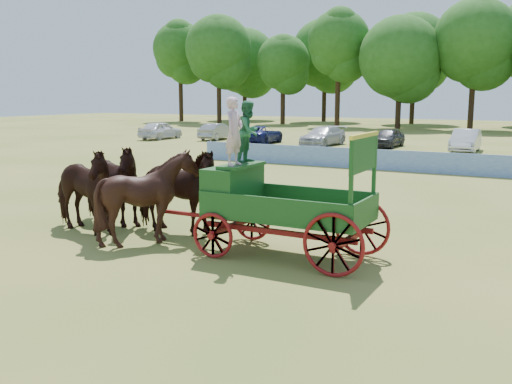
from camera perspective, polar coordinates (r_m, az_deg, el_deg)
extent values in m
plane|color=#9D8947|center=(12.06, 4.05, -8.76)|extent=(160.00, 160.00, 0.00)
imported|color=black|center=(16.50, -17.18, 0.20)|extent=(3.03, 1.73, 2.42)
imported|color=black|center=(17.28, -14.58, 0.74)|extent=(3.03, 1.74, 2.42)
imported|color=black|center=(14.90, -10.68, -0.51)|extent=(2.56, 2.38, 2.42)
imported|color=black|center=(15.75, -8.17, 0.10)|extent=(2.92, 1.45, 2.42)
cube|color=maroon|center=(14.22, -2.28, -3.35)|extent=(0.12, 2.00, 0.12)
cube|color=maroon|center=(12.99, 9.21, -4.73)|extent=(0.12, 2.00, 0.12)
cube|color=maroon|center=(13.03, 2.17, -4.03)|extent=(3.80, 0.10, 0.12)
cube|color=maroon|center=(14.00, 4.17, -3.08)|extent=(3.80, 0.10, 0.12)
cube|color=maroon|center=(14.66, -5.32, -2.39)|extent=(2.80, 0.09, 0.09)
cube|color=#1A501D|center=(13.45, 3.22, -2.38)|extent=(3.80, 1.80, 0.10)
cube|color=#1A501D|center=(12.62, 1.52, -1.79)|extent=(3.80, 0.06, 0.55)
cube|color=#1A501D|center=(14.18, 4.74, -0.53)|extent=(3.80, 0.06, 0.55)
cube|color=#1A501D|center=(12.72, 10.91, -1.86)|extent=(0.06, 1.80, 0.55)
cube|color=#1A501D|center=(14.04, -2.31, 0.43)|extent=(0.85, 1.70, 1.05)
cube|color=#1A501D|center=(13.83, -1.43, 2.68)|extent=(0.55, 1.50, 0.08)
cube|color=#1A501D|center=(14.27, -3.62, -0.24)|extent=(0.10, 1.60, 0.65)
cube|color=#1A501D|center=(14.23, -2.99, -1.49)|extent=(0.55, 1.60, 0.06)
cube|color=#1A501D|center=(11.88, 9.48, 0.55)|extent=(0.08, 0.08, 1.80)
cube|color=#1A501D|center=(13.39, 11.71, 1.51)|extent=(0.08, 0.08, 1.80)
cube|color=#1A501D|center=(12.56, 10.75, 3.77)|extent=(0.07, 1.75, 0.75)
cube|color=yellow|center=(12.52, 10.81, 5.59)|extent=(0.08, 1.80, 0.09)
cube|color=yellow|center=(12.57, 10.57, 3.78)|extent=(0.02, 1.30, 0.12)
torus|color=maroon|center=(13.45, -4.35, -4.36)|extent=(1.09, 0.09, 1.09)
torus|color=maroon|center=(15.04, -0.43, -2.81)|extent=(1.09, 0.09, 1.09)
torus|color=maroon|center=(12.10, 7.73, -5.29)|extent=(1.39, 0.09, 1.39)
torus|color=maroon|center=(13.85, 10.53, -3.45)|extent=(1.39, 0.09, 1.39)
imported|color=beige|center=(13.45, -2.19, 6.08)|extent=(0.38, 0.58, 1.60)
imported|color=#27693D|center=(14.06, -0.73, 6.06)|extent=(0.57, 0.73, 1.51)
cube|color=#1F4CA8|center=(29.18, 17.01, 2.84)|extent=(26.00, 0.08, 1.05)
imported|color=silver|center=(50.04, -9.53, 6.12)|extent=(1.81, 4.49, 1.53)
imported|color=gray|center=(48.84, -3.93, 6.05)|extent=(1.68, 4.25, 1.38)
imported|color=navy|center=(44.86, 0.49, 5.76)|extent=(2.78, 5.19, 1.38)
imported|color=silver|center=(43.46, 6.72, 5.58)|extent=(2.46, 5.07, 1.42)
imported|color=#333338|center=(42.91, 13.06, 5.32)|extent=(1.79, 4.10, 1.38)
imported|color=silver|center=(40.78, 20.22, 4.85)|extent=(1.75, 4.66, 1.52)
cylinder|color=#382314|center=(83.18, -7.51, 8.94)|extent=(0.60, 0.60, 5.52)
sphere|color=#204F15|center=(83.42, -7.62, 14.03)|extent=(7.55, 7.55, 7.55)
cylinder|color=#382314|center=(77.00, -3.71, 8.86)|extent=(0.60, 0.60, 5.29)
sphere|color=#204F15|center=(77.22, -3.77, 14.13)|extent=(8.74, 8.74, 8.74)
cylinder|color=#382314|center=(74.94, 2.69, 8.48)|extent=(0.60, 0.60, 4.33)
sphere|color=#204F15|center=(75.03, 2.73, 12.92)|extent=(6.81, 6.81, 6.81)
cylinder|color=#382314|center=(69.58, 8.14, 8.74)|extent=(0.60, 0.60, 5.41)
sphere|color=#204F15|center=(69.84, 8.29, 14.70)|extent=(7.32, 7.32, 7.32)
cylinder|color=#382314|center=(66.40, 14.03, 8.01)|extent=(0.60, 0.60, 4.27)
sphere|color=#204F15|center=(66.50, 14.24, 12.95)|extent=(9.10, 9.10, 9.10)
cylinder|color=#382314|center=(66.45, 20.72, 8.06)|extent=(0.60, 0.60, 5.14)
sphere|color=#204F15|center=(66.67, 21.09, 13.99)|extent=(8.84, 8.84, 8.84)
cylinder|color=#382314|center=(86.61, -1.14, 8.78)|extent=(0.60, 0.60, 4.71)
sphere|color=#204F15|center=(86.73, -1.15, 12.96)|extent=(9.70, 9.70, 9.70)
cylinder|color=#382314|center=(82.05, 6.82, 8.81)|extent=(0.60, 0.60, 5.14)
sphere|color=#204F15|center=(82.24, 6.92, 13.62)|extent=(9.55, 9.55, 9.55)
cylinder|color=#382314|center=(77.78, 15.35, 8.50)|extent=(0.60, 0.60, 5.17)
sphere|color=#204F15|center=(77.98, 15.59, 13.60)|extent=(9.28, 9.28, 9.28)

